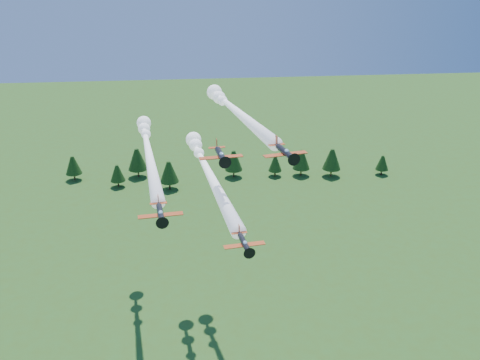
{
  "coord_description": "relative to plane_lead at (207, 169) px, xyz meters",
  "views": [
    {
      "loc": [
        -6.01,
        -82.98,
        80.89
      ],
      "look_at": [
        2.92,
        0.0,
        45.97
      ],
      "focal_mm": 40.0,
      "sensor_mm": 36.0,
      "label": 1
    }
  ],
  "objects": [
    {
      "name": "plane_lead",
      "position": [
        0.0,
        0.0,
        0.0
      ],
      "size": [
        11.91,
        56.59,
        3.7
      ],
      "rotation": [
        0.0,
        0.0,
        0.13
      ],
      "color": "black",
      "rests_on": "ground"
    },
    {
      "name": "plane_slot",
      "position": [
        2.04,
        -12.37,
        7.56
      ],
      "size": [
        8.06,
        8.75,
        2.82
      ],
      "rotation": [
        0.0,
        0.0,
        0.11
      ],
      "color": "black",
      "rests_on": "ground"
    },
    {
      "name": "plane_right",
      "position": [
        6.7,
        9.2,
        9.98
      ],
      "size": [
        15.18,
        50.8,
        3.7
      ],
      "rotation": [
        0.0,
        0.0,
        0.21
      ],
      "color": "black",
      "rests_on": "ground"
    },
    {
      "name": "plane_left",
      "position": [
        -12.64,
        12.23,
        0.56
      ],
      "size": [
        11.89,
        60.1,
        3.7
      ],
      "rotation": [
        0.0,
        0.0,
        0.11
      ],
      "color": "black",
      "rests_on": "ground"
    },
    {
      "name": "treeline",
      "position": [
        1.17,
        91.09,
        -33.7
      ],
      "size": [
        160.92,
        20.83,
        11.78
      ],
      "color": "#382314",
      "rests_on": "ground"
    }
  ]
}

